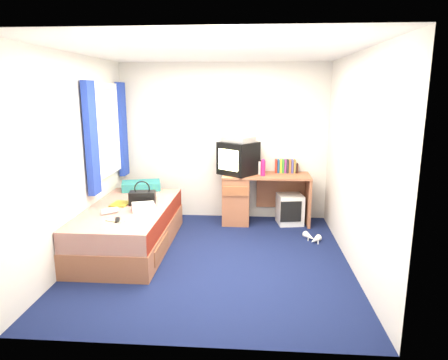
# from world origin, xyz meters

# --- Properties ---
(ground) EXTENTS (3.40, 3.40, 0.00)m
(ground) POSITION_xyz_m (0.00, 0.00, 0.00)
(ground) COLOR #0C1438
(ground) RESTS_ON ground
(room_shell) EXTENTS (3.40, 3.40, 3.40)m
(room_shell) POSITION_xyz_m (0.00, 0.00, 1.45)
(room_shell) COLOR white
(room_shell) RESTS_ON ground
(bed) EXTENTS (1.01, 2.00, 0.54)m
(bed) POSITION_xyz_m (-1.10, 0.29, 0.27)
(bed) COLOR #A36444
(bed) RESTS_ON ground
(pillow) EXTENTS (0.63, 0.49, 0.12)m
(pillow) POSITION_xyz_m (-1.19, 1.19, 0.60)
(pillow) COLOR #164D94
(pillow) RESTS_ON bed
(desk) EXTENTS (1.30, 0.55, 0.75)m
(desk) POSITION_xyz_m (0.39, 1.44, 0.41)
(desk) COLOR #A36444
(desk) RESTS_ON ground
(storage_cube) EXTENTS (0.42, 0.42, 0.45)m
(storage_cube) POSITION_xyz_m (1.03, 1.39, 0.23)
(storage_cube) COLOR silver
(storage_cube) RESTS_ON ground
(crt_tv) EXTENTS (0.66, 0.65, 0.48)m
(crt_tv) POSITION_xyz_m (0.24, 1.44, 0.99)
(crt_tv) COLOR black
(crt_tv) RESTS_ON desk
(vcr) EXTENTS (0.53, 0.50, 0.08)m
(vcr) POSITION_xyz_m (0.24, 1.44, 1.28)
(vcr) COLOR silver
(vcr) RESTS_ON crt_tv
(book_row) EXTENTS (0.31, 0.13, 0.20)m
(book_row) POSITION_xyz_m (0.95, 1.60, 0.85)
(book_row) COLOR maroon
(book_row) RESTS_ON desk
(picture_frame) EXTENTS (0.03, 0.12, 0.14)m
(picture_frame) POSITION_xyz_m (1.14, 1.60, 0.82)
(picture_frame) COLOR black
(picture_frame) RESTS_ON desk
(pink_water_bottle) EXTENTS (0.07, 0.07, 0.22)m
(pink_water_bottle) POSITION_xyz_m (0.61, 1.34, 0.86)
(pink_water_bottle) COLOR #C01B61
(pink_water_bottle) RESTS_ON desk
(aerosol_can) EXTENTS (0.06, 0.06, 0.20)m
(aerosol_can) POSITION_xyz_m (0.57, 1.44, 0.85)
(aerosol_can) COLOR silver
(aerosol_can) RESTS_ON desk
(handbag) EXTENTS (0.35, 0.23, 0.31)m
(handbag) POSITION_xyz_m (-0.96, 0.44, 0.63)
(handbag) COLOR black
(handbag) RESTS_ON bed
(towel) EXTENTS (0.33, 0.30, 0.09)m
(towel) POSITION_xyz_m (-0.87, 0.15, 0.58)
(towel) COLOR silver
(towel) RESTS_ON bed
(magazine) EXTENTS (0.23, 0.30, 0.01)m
(magazine) POSITION_xyz_m (-1.24, 0.40, 0.55)
(magazine) COLOR yellow
(magazine) RESTS_ON bed
(water_bottle) EXTENTS (0.20, 0.18, 0.07)m
(water_bottle) POSITION_xyz_m (-1.24, -0.01, 0.58)
(water_bottle) COLOR silver
(water_bottle) RESTS_ON bed
(colour_swatch_fan) EXTENTS (0.23, 0.13, 0.01)m
(colour_swatch_fan) POSITION_xyz_m (-1.08, -0.29, 0.55)
(colour_swatch_fan) COLOR gold
(colour_swatch_fan) RESTS_ON bed
(remote_control) EXTENTS (0.10, 0.17, 0.02)m
(remote_control) POSITION_xyz_m (-1.06, -0.26, 0.55)
(remote_control) COLOR black
(remote_control) RESTS_ON bed
(window_assembly) EXTENTS (0.11, 1.42, 1.40)m
(window_assembly) POSITION_xyz_m (-1.55, 0.90, 1.42)
(window_assembly) COLOR silver
(window_assembly) RESTS_ON room_shell
(white_heels) EXTENTS (0.24, 0.35, 0.09)m
(white_heels) POSITION_xyz_m (1.27, 0.68, 0.04)
(white_heels) COLOR white
(white_heels) RESTS_ON ground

